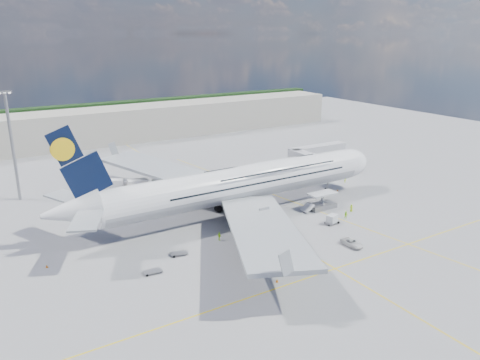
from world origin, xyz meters
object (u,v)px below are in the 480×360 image
crew_nose (345,179)px  cone_nose (338,190)px  cone_wing_left_outer (174,192)px  airliner (242,183)px  catering_truck_outer (117,187)px  dolly_nose_far (332,219)px  dolly_nose_near (255,222)px  cargo_loader (321,203)px  dolly_row_b (255,256)px  crew_van (351,208)px  dolly_back (153,271)px  cone_tail (47,266)px  crew_wing (219,236)px  cone_wing_right_outer (277,281)px  jet_bridge (314,155)px  cone_wing_right_inner (250,224)px  crew_tug (302,255)px  dolly_row_a (179,253)px  light_mast (12,145)px  service_van (352,243)px  crew_loader (346,215)px  dolly_row_c (254,251)px  baggage_tug (264,225)px  catering_truck_inner (140,187)px

crew_nose → cone_nose: crew_nose is taller
cone_nose → cone_wing_left_outer: (-35.41, 20.24, 0.06)m
airliner → catering_truck_outer: size_ratio=11.89×
dolly_nose_far → dolly_nose_near: bearing=135.9°
airliner → cargo_loader: size_ratio=9.28×
dolly_row_b → crew_van: crew_van is taller
cargo_loader → dolly_row_b: size_ratio=2.74×
dolly_back → cone_tail: (-14.42, 11.15, -0.08)m
crew_wing → cone_wing_right_outer: bearing=170.5°
dolly_row_b → cone_wing_right_outer: cone_wing_right_outer is taller
crew_van → cone_wing_right_outer: bearing=64.3°
jet_bridge → cone_wing_right_inner: bearing=-150.9°
cone_nose → dolly_nose_near: bearing=-165.1°
cargo_loader → dolly_back: 44.20m
cone_wing_left_outer → cone_tail: 41.84m
crew_tug → dolly_row_a: bearing=157.3°
cone_wing_right_outer → airliner: bearing=68.6°
light_mast → catering_truck_outer: 25.23m
light_mast → service_van: bearing=-51.0°
crew_nose → cone_wing_right_inner: 38.59m
airliner → dolly_back: (-26.85, -15.40, -6.53)m
crew_tug → cone_tail: (-38.66, 19.98, -0.49)m
jet_bridge → crew_loader: size_ratio=10.56×
airliner → dolly_back: bearing=-150.2°
dolly_row_c → crew_loader: size_ratio=1.74×
crew_van → cone_wing_right_outer: crew_van is taller
airliner → light_mast: light_mast is taller
dolly_row_b → crew_van: size_ratio=1.86×
dolly_row_b → crew_nose: 49.88m
cone_wing_left_outer → cone_wing_right_inner: 27.49m
airliner → cargo_loader: 18.87m
light_mast → cone_wing_right_inner: 57.90m
crew_van → cone_wing_right_outer: 36.00m
dolly_nose_far → cone_wing_right_outer: (-23.65, -13.32, -0.78)m
airliner → dolly_row_c: 21.95m
crew_tug → cone_wing_right_inner: bearing=102.1°
cone_wing_right_inner → cone_wing_right_outer: 23.30m
baggage_tug → cone_tail: (-40.45, 5.61, -0.58)m
catering_truck_outer → cone_wing_left_outer: 13.87m
crew_tug → airliner: bearing=96.6°
catering_truck_inner → cone_tail: bearing=-124.8°
light_mast → catering_truck_inner: size_ratio=3.66×
dolly_back → catering_truck_inner: 40.44m
dolly_back → cone_wing_right_outer: bearing=-32.6°
jet_bridge → dolly_row_a: (-49.97, -22.51, -6.52)m
dolly_row_a → dolly_nose_near: size_ratio=0.94×
airliner → dolly_nose_far: 20.48m
dolly_nose_far → cone_wing_right_outer: bearing=-168.1°
service_van → crew_nose: crew_nose is taller
catering_truck_inner → crew_van: size_ratio=4.17×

